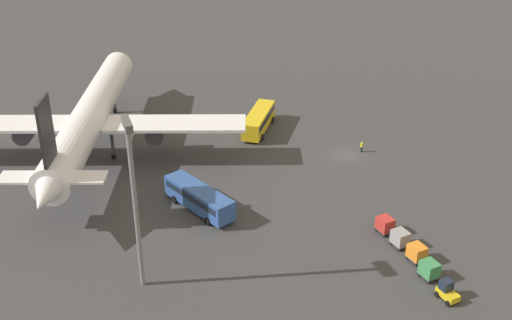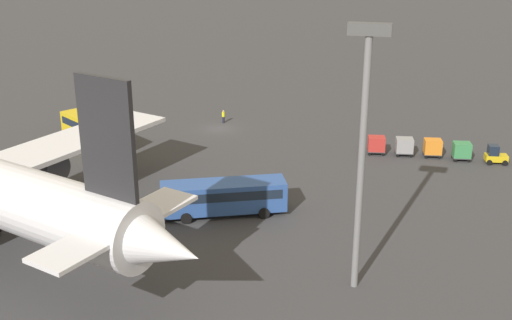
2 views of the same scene
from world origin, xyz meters
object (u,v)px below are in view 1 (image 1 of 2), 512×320
object	(u,v)px
shuttle_bus_near	(259,119)
cargo_cart_red	(385,224)
cargo_cart_green	(429,269)
cargo_cart_orange	(417,252)
airplane	(90,116)
baggage_tug	(447,291)
worker_person	(362,147)
cargo_cart_grey	(400,238)
shuttle_bus_far	(199,197)

from	to	relation	value
shuttle_bus_near	cargo_cart_red	size ratio (longest dim) A/B	4.94
cargo_cart_green	cargo_cart_orange	bearing A→B (deg)	-7.27
airplane	baggage_tug	xyz separation A→B (m)	(-46.19, -30.56, -5.30)
airplane	cargo_cart_red	size ratio (longest dim) A/B	23.14
worker_person	cargo_cart_red	world-z (taller)	cargo_cart_red
worker_person	cargo_cart_red	distance (m)	21.97
airplane	cargo_cart_orange	bearing A→B (deg)	-122.78
airplane	worker_person	xyz separation A→B (m)	(-12.57, -38.30, -5.37)
cargo_cart_orange	cargo_cart_green	bearing A→B (deg)	172.73
worker_person	cargo_cart_red	bearing A→B (deg)	159.55
cargo_cart_red	shuttle_bus_near	bearing A→B (deg)	7.51
cargo_cart_orange	cargo_cart_grey	size ratio (longest dim) A/B	1.00
baggage_tug	worker_person	bearing A→B (deg)	-20.71
cargo_cart_grey	airplane	bearing A→B (deg)	40.33
shuttle_bus_far	worker_person	xyz separation A→B (m)	(7.97, -27.48, -1.02)
baggage_tug	cargo_cart_orange	size ratio (longest dim) A/B	1.15
shuttle_bus_near	baggage_tug	bearing A→B (deg)	-140.78
baggage_tug	cargo_cart_grey	size ratio (longest dim) A/B	1.15
airplane	shuttle_bus_near	size ratio (longest dim) A/B	4.69
airplane	cargo_cart_green	bearing A→B (deg)	-125.26
shuttle_bus_near	cargo_cart_red	world-z (taller)	shuttle_bus_near
shuttle_bus_far	cargo_cart_grey	world-z (taller)	shuttle_bus_far
cargo_cart_green	cargo_cart_grey	distance (m)	6.31
cargo_cart_grey	cargo_cart_red	size ratio (longest dim) A/B	1.00
airplane	shuttle_bus_near	world-z (taller)	airplane
worker_person	cargo_cart_grey	distance (m)	24.89
cargo_cart_green	cargo_cart_orange	xyz separation A→B (m)	(3.15, -0.40, 0.00)
baggage_tug	cargo_cart_grey	xyz separation A→B (m)	(9.88, -0.26, 0.25)
airplane	worker_person	world-z (taller)	airplane
shuttle_bus_near	cargo_cart_grey	bearing A→B (deg)	-138.94
cargo_cart_orange	cargo_cart_grey	world-z (taller)	same
airplane	cargo_cart_red	distance (m)	45.42
airplane	shuttle_bus_near	distance (m)	26.59
airplane	cargo_cart_grey	distance (m)	47.90
baggage_tug	cargo_cart_red	xyz separation A→B (m)	(13.03, -0.06, 0.25)
baggage_tug	cargo_cart_orange	xyz separation A→B (m)	(6.72, -0.53, 0.25)
worker_person	shuttle_bus_far	bearing A→B (deg)	106.18
shuttle_bus_near	cargo_cart_orange	bearing A→B (deg)	-139.13
airplane	baggage_tug	size ratio (longest dim) A/B	20.09
cargo_cart_orange	worker_person	bearing A→B (deg)	-15.00
airplane	cargo_cart_grey	xyz separation A→B (m)	(-36.32, -30.83, -5.05)
worker_person	cargo_cart_green	distance (m)	31.00
worker_person	cargo_cart_orange	size ratio (longest dim) A/B	0.78
shuttle_bus_far	baggage_tug	world-z (taller)	shuttle_bus_far
cargo_cart_orange	cargo_cart_grey	xyz separation A→B (m)	(3.15, 0.27, 0.00)
shuttle_bus_near	cargo_cart_green	size ratio (longest dim) A/B	4.94
airplane	shuttle_bus_far	size ratio (longest dim) A/B	4.44
baggage_tug	cargo_cart_grey	distance (m)	9.88
worker_person	cargo_cart_orange	distance (m)	27.85
shuttle_bus_far	cargo_cart_orange	world-z (taller)	shuttle_bus_far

